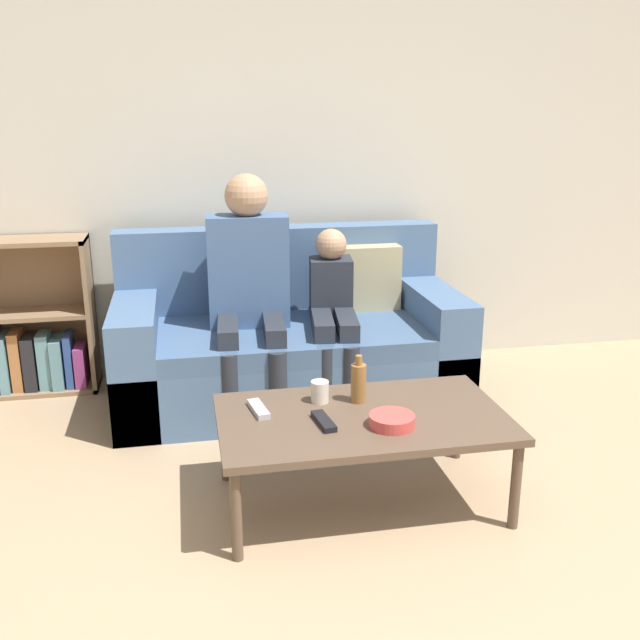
% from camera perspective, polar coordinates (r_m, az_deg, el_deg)
% --- Properties ---
extents(wall_back, '(12.00, 0.06, 2.60)m').
position_cam_1_polar(wall_back, '(4.16, -2.91, 13.71)').
color(wall_back, beige).
rests_on(wall_back, ground_plane).
extents(couch, '(1.79, 0.87, 0.88)m').
position_cam_1_polar(couch, '(3.83, -2.47, -1.96)').
color(couch, '#4C6B93').
rests_on(couch, ground_plane).
extents(bookshelf, '(0.68, 0.28, 0.85)m').
position_cam_1_polar(bookshelf, '(4.22, -22.31, -1.09)').
color(bookshelf, '#8E7051').
rests_on(bookshelf, ground_plane).
extents(coffee_table, '(1.11, 0.65, 0.38)m').
position_cam_1_polar(coffee_table, '(2.79, 3.39, -8.21)').
color(coffee_table, brown).
rests_on(coffee_table, ground_plane).
extents(person_adult, '(0.42, 0.63, 1.20)m').
position_cam_1_polar(person_adult, '(3.63, -5.71, 3.49)').
color(person_adult, '#282D38').
rests_on(person_adult, ground_plane).
extents(person_child, '(0.29, 0.63, 0.91)m').
position_cam_1_polar(person_child, '(3.67, 1.04, 0.87)').
color(person_child, '#282D38').
rests_on(person_child, ground_plane).
extents(cup_near, '(0.07, 0.07, 0.09)m').
position_cam_1_polar(cup_near, '(2.87, -0.02, -5.75)').
color(cup_near, silver).
rests_on(cup_near, coffee_table).
extents(tv_remote_0, '(0.08, 0.18, 0.02)m').
position_cam_1_polar(tv_remote_0, '(2.81, -4.94, -7.10)').
color(tv_remote_0, '#B7B7BC').
rests_on(tv_remote_0, coffee_table).
extents(tv_remote_1, '(0.07, 0.17, 0.02)m').
position_cam_1_polar(tv_remote_1, '(2.69, 0.30, -8.10)').
color(tv_remote_1, black).
rests_on(tv_remote_1, coffee_table).
extents(snack_bowl, '(0.17, 0.17, 0.05)m').
position_cam_1_polar(snack_bowl, '(2.68, 5.77, -8.01)').
color(snack_bowl, '#DB4C47').
rests_on(snack_bowl, coffee_table).
extents(bottle, '(0.06, 0.06, 0.20)m').
position_cam_1_polar(bottle, '(2.86, 3.10, -4.99)').
color(bottle, olive).
rests_on(bottle, coffee_table).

